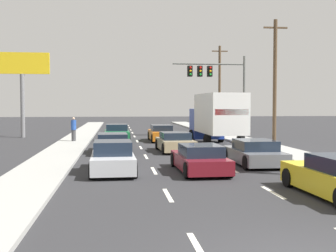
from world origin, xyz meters
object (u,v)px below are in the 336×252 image
Objects in this scene: car_silver at (113,158)px; roadside_billboard at (22,76)px; car_orange at (161,133)px; box_truck at (216,117)px; car_maroon at (200,159)px; car_tan at (175,142)px; traffic_signal_mast at (212,77)px; utility_pole_mid at (275,80)px; car_black at (113,143)px; car_gray at (254,153)px; pedestrian_near_corner at (74,129)px; utility_pole_far at (220,87)px; car_green at (117,133)px.

car_silver is 22.05m from roadside_billboard.
box_truck reaches higher than car_orange.
car_maroon is at bearing -89.95° from car_orange.
car_tan is 0.57× the size of traffic_signal_mast.
car_black is at bearing -156.22° from utility_pole_mid.
roadside_billboard reaches higher than car_black.
car_gray reaches higher than car_black.
box_truck is 1.75× the size of car_gray.
car_orange is 6.65m from pedestrian_near_corner.
utility_pole_mid is (8.23, -2.28, 4.09)m from car_orange.
traffic_signal_mast reaches higher than car_silver.
car_silver is 0.48× the size of utility_pole_far.
car_black is at bearing 114.98° from car_maroon.
car_maroon is at bearing -65.02° from car_black.
car_silver is 1.10× the size of car_tan.
car_silver is at bearing -167.28° from car_gray.
car_green is at bearing 24.41° from pedestrian_near_corner.
traffic_signal_mast is 7.77m from utility_pole_mid.
car_maroon is 2.51× the size of pedestrian_near_corner.
car_maroon is 3.52m from car_gray.
traffic_signal_mast is (1.79, 9.26, 3.29)m from box_truck.
pedestrian_near_corner is at bearing -133.69° from utility_pole_far.
car_maroon is at bearing -106.66° from box_truck.
car_black is 0.65× the size of roadside_billboard.
utility_pole_mid is at bearing 65.17° from car_gray.
car_tan is 0.43× the size of utility_pole_far.
car_black is 1.16× the size of car_tan.
roadside_billboard reaches higher than car_orange.
roadside_billboard is at bearing 151.31° from car_green.
traffic_signal_mast is at bearing 75.92° from car_maroon.
car_black is 0.66× the size of traffic_signal_mast.
pedestrian_near_corner is (-9.89, 3.66, -0.99)m from box_truck.
utility_pole_mid is (3.13, -7.08, -0.63)m from traffic_signal_mast.
box_truck reaches higher than pedestrian_near_corner.
car_orange is at bearing -23.67° from roadside_billboard.
car_green is 0.57× the size of roadside_billboard.
pedestrian_near_corner is at bearing -50.24° from roadside_billboard.
car_black is at bearing -156.31° from box_truck.
utility_pole_far is (8.13, 30.07, 4.32)m from car_maroon.
box_truck is at bearing -20.29° from pedestrian_near_corner.
car_silver is at bearing -78.22° from pedestrian_near_corner.
roadside_billboard is at bearing 129.76° from pedestrian_near_corner.
car_silver is 8.39m from car_tan.
car_maroon is 21.42m from traffic_signal_mast.
car_green is 15.60m from car_gray.
box_truck reaches higher than car_green.
car_green is at bearing -153.91° from traffic_signal_mast.
car_green is 0.58× the size of traffic_signal_mast.
pedestrian_near_corner is at bearing -155.59° from car_green.
utility_pole_far is at bearing 74.86° from car_maroon.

